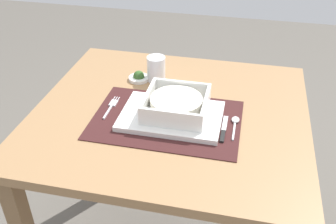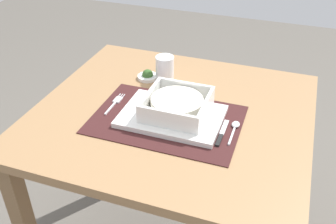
% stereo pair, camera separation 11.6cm
% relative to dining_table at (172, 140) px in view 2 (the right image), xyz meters
% --- Properties ---
extents(dining_table, '(0.86, 0.78, 0.76)m').
position_rel_dining_table_xyz_m(dining_table, '(0.00, 0.00, 0.00)').
color(dining_table, '#936D47').
rests_on(dining_table, ground).
extents(placemat, '(0.45, 0.31, 0.00)m').
position_rel_dining_table_xyz_m(placemat, '(0.00, -0.05, 0.12)').
color(placemat, '#381919').
rests_on(placemat, dining_table).
extents(serving_plate, '(0.31, 0.21, 0.02)m').
position_rel_dining_table_xyz_m(serving_plate, '(0.01, -0.05, 0.13)').
color(serving_plate, white).
rests_on(serving_plate, placemat).
extents(porridge_bowl, '(0.19, 0.19, 0.06)m').
position_rel_dining_table_xyz_m(porridge_bowl, '(0.02, -0.03, 0.16)').
color(porridge_bowl, white).
rests_on(porridge_bowl, serving_plate).
extents(fork, '(0.02, 0.13, 0.00)m').
position_rel_dining_table_xyz_m(fork, '(-0.19, -0.02, 0.12)').
color(fork, silver).
rests_on(fork, placemat).
extents(spoon, '(0.02, 0.12, 0.01)m').
position_rel_dining_table_xyz_m(spoon, '(0.21, -0.03, 0.12)').
color(spoon, silver).
rests_on(spoon, placemat).
extents(butter_knife, '(0.01, 0.13, 0.01)m').
position_rel_dining_table_xyz_m(butter_knife, '(0.18, -0.08, 0.12)').
color(butter_knife, black).
rests_on(butter_knife, placemat).
extents(bread_knife, '(0.01, 0.13, 0.01)m').
position_rel_dining_table_xyz_m(bread_knife, '(0.15, -0.06, 0.12)').
color(bread_knife, '#59331E').
rests_on(bread_knife, placemat).
extents(drinking_glass, '(0.06, 0.06, 0.09)m').
position_rel_dining_table_xyz_m(drinking_glass, '(-0.09, 0.18, 0.16)').
color(drinking_glass, white).
rests_on(drinking_glass, dining_table).
extents(condiment_saucer, '(0.07, 0.07, 0.04)m').
position_rel_dining_table_xyz_m(condiment_saucer, '(-0.15, 0.17, 0.13)').
color(condiment_saucer, white).
rests_on(condiment_saucer, dining_table).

